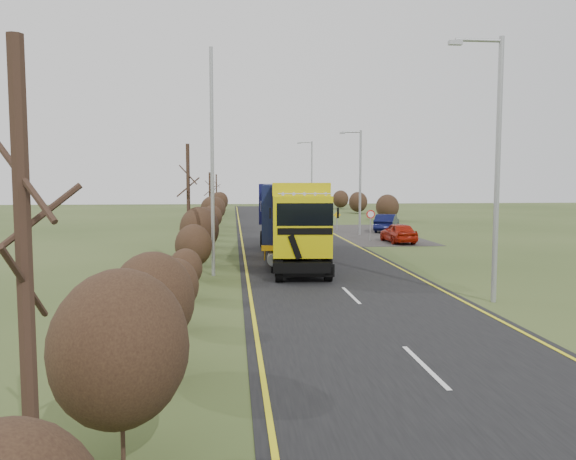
% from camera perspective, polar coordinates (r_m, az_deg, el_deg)
% --- Properties ---
extents(ground, '(160.00, 160.00, 0.00)m').
position_cam_1_polar(ground, '(24.82, 4.48, -4.82)').
color(ground, '#36481E').
rests_on(ground, ground).
extents(road, '(8.00, 120.00, 0.02)m').
position_cam_1_polar(road, '(34.61, 1.58, -2.00)').
color(road, black).
rests_on(road, ground).
extents(layby, '(6.00, 18.00, 0.02)m').
position_cam_1_polar(layby, '(45.58, 8.12, -0.36)').
color(layby, '#2D2A28').
rests_on(layby, ground).
extents(lane_markings, '(7.52, 116.00, 0.01)m').
position_cam_1_polar(lane_markings, '(34.30, 1.64, -2.03)').
color(lane_markings, yellow).
rests_on(lane_markings, road).
extents(hedgerow, '(2.24, 102.04, 6.05)m').
position_cam_1_polar(hedgerow, '(32.12, -8.61, 0.28)').
color(hedgerow, black).
rests_on(hedgerow, ground).
extents(lorry, '(3.36, 15.04, 4.15)m').
position_cam_1_polar(lorry, '(30.07, -0.00, 1.43)').
color(lorry, black).
rests_on(lorry, ground).
extents(car_red_hatchback, '(1.79, 4.11, 1.38)m').
position_cam_1_polar(car_red_hatchback, '(39.12, 11.15, -0.29)').
color(car_red_hatchback, '#A01708').
rests_on(car_red_hatchback, ground).
extents(car_blue_sedan, '(3.21, 4.70, 1.47)m').
position_cam_1_polar(car_blue_sedan, '(47.55, 10.01, 0.71)').
color(car_blue_sedan, black).
rests_on(car_blue_sedan, ground).
extents(streetlight_near, '(1.93, 0.18, 9.08)m').
position_cam_1_polar(streetlight_near, '(20.61, 20.26, 6.85)').
color(streetlight_near, '#989A9D').
rests_on(streetlight_near, ground).
extents(streetlight_mid, '(1.74, 0.18, 8.14)m').
position_cam_1_polar(streetlight_mid, '(44.16, 7.23, 5.26)').
color(streetlight_mid, '#989A9D').
rests_on(streetlight_mid, ground).
extents(streetlight_far, '(1.97, 0.19, 9.29)m').
position_cam_1_polar(streetlight_far, '(72.30, 2.33, 5.71)').
color(streetlight_far, '#989A9D').
rests_on(streetlight_far, ground).
extents(left_pole, '(0.16, 0.16, 10.01)m').
position_cam_1_polar(left_pole, '(25.03, -7.71, 6.73)').
color(left_pole, '#989A9D').
rests_on(left_pole, ground).
extents(speed_sign, '(0.60, 0.10, 2.19)m').
position_cam_1_polar(speed_sign, '(40.06, 8.39, 1.06)').
color(speed_sign, '#989A9D').
rests_on(speed_sign, ground).
extents(warning_board, '(0.63, 0.11, 1.66)m').
position_cam_1_polar(warning_board, '(48.06, 5.01, 1.11)').
color(warning_board, '#989A9D').
rests_on(warning_board, ground).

